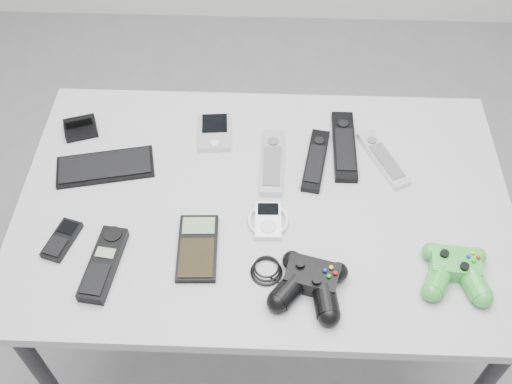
{
  "coord_description": "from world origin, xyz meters",
  "views": [
    {
      "loc": [
        0.09,
        -0.91,
        1.84
      ],
      "look_at": [
        0.06,
        -0.05,
        0.78
      ],
      "focal_mm": 42.0,
      "sensor_mm": 36.0,
      "label": 1
    }
  ],
  "objects_px": {
    "remote_black_b": "(344,145)",
    "mobile_phone": "(62,240)",
    "remote_black_a": "(316,160)",
    "cordless_handset": "(103,264)",
    "remote_silver_a": "(272,162)",
    "controller_black": "(310,282)",
    "controller_green": "(456,269)",
    "remote_silver_b": "(383,158)",
    "mp3_player": "(268,220)",
    "desk": "(264,217)",
    "pda": "(215,132)",
    "calculator": "(197,248)",
    "pda_keyboard": "(105,166)"
  },
  "relations": [
    {
      "from": "remote_silver_a",
      "to": "controller_green",
      "type": "relative_size",
      "value": 1.31
    },
    {
      "from": "cordless_handset",
      "to": "mp3_player",
      "type": "relative_size",
      "value": 1.82
    },
    {
      "from": "pda_keyboard",
      "to": "mp3_player",
      "type": "relative_size",
      "value": 2.35
    },
    {
      "from": "remote_black_b",
      "to": "calculator",
      "type": "height_order",
      "value": "remote_black_b"
    },
    {
      "from": "remote_silver_b",
      "to": "mp3_player",
      "type": "bearing_deg",
      "value": -168.58
    },
    {
      "from": "remote_black_a",
      "to": "remote_black_b",
      "type": "bearing_deg",
      "value": 44.59
    },
    {
      "from": "pda",
      "to": "remote_silver_a",
      "type": "height_order",
      "value": "remote_silver_a"
    },
    {
      "from": "pda",
      "to": "calculator",
      "type": "relative_size",
      "value": 0.73
    },
    {
      "from": "controller_black",
      "to": "remote_silver_a",
      "type": "bearing_deg",
      "value": 118.54
    },
    {
      "from": "desk",
      "to": "cordless_handset",
      "type": "bearing_deg",
      "value": -149.88
    },
    {
      "from": "remote_black_b",
      "to": "mobile_phone",
      "type": "distance_m",
      "value": 0.7
    },
    {
      "from": "remote_black_a",
      "to": "cordless_handset",
      "type": "distance_m",
      "value": 0.55
    },
    {
      "from": "remote_silver_a",
      "to": "mp3_player",
      "type": "xyz_separation_m",
      "value": [
        -0.01,
        -0.17,
        -0.0
      ]
    },
    {
      "from": "desk",
      "to": "pda_keyboard",
      "type": "height_order",
      "value": "pda_keyboard"
    },
    {
      "from": "remote_silver_a",
      "to": "remote_silver_b",
      "type": "distance_m",
      "value": 0.27
    },
    {
      "from": "remote_silver_a",
      "to": "remote_black_a",
      "type": "relative_size",
      "value": 1.03
    },
    {
      "from": "cordless_handset",
      "to": "controller_green",
      "type": "distance_m",
      "value": 0.73
    },
    {
      "from": "controller_black",
      "to": "remote_black_b",
      "type": "bearing_deg",
      "value": 91.56
    },
    {
      "from": "remote_silver_b",
      "to": "cordless_handset",
      "type": "bearing_deg",
      "value": -176.39
    },
    {
      "from": "controller_green",
      "to": "remote_black_a",
      "type": "bearing_deg",
      "value": 137.76
    },
    {
      "from": "desk",
      "to": "remote_silver_a",
      "type": "distance_m",
      "value": 0.13
    },
    {
      "from": "remote_black_a",
      "to": "calculator",
      "type": "bearing_deg",
      "value": -125.4
    },
    {
      "from": "pda_keyboard",
      "to": "controller_green",
      "type": "height_order",
      "value": "controller_green"
    },
    {
      "from": "pda",
      "to": "remote_black_b",
      "type": "distance_m",
      "value": 0.32
    },
    {
      "from": "pda",
      "to": "calculator",
      "type": "height_order",
      "value": "pda"
    },
    {
      "from": "remote_silver_a",
      "to": "mp3_player",
      "type": "relative_size",
      "value": 2.05
    },
    {
      "from": "remote_black_b",
      "to": "mobile_phone",
      "type": "xyz_separation_m",
      "value": [
        -0.63,
        -0.3,
        -0.0
      ]
    },
    {
      "from": "desk",
      "to": "remote_silver_a",
      "type": "relative_size",
      "value": 5.69
    },
    {
      "from": "desk",
      "to": "pda",
      "type": "distance_m",
      "value": 0.26
    },
    {
      "from": "calculator",
      "to": "controller_green",
      "type": "relative_size",
      "value": 1.1
    },
    {
      "from": "remote_silver_b",
      "to": "calculator",
      "type": "height_order",
      "value": "remote_silver_b"
    },
    {
      "from": "desk",
      "to": "mobile_phone",
      "type": "distance_m",
      "value": 0.46
    },
    {
      "from": "desk",
      "to": "remote_silver_b",
      "type": "relative_size",
      "value": 6.05
    },
    {
      "from": "remote_black_a",
      "to": "remote_silver_b",
      "type": "relative_size",
      "value": 1.03
    },
    {
      "from": "controller_black",
      "to": "controller_green",
      "type": "xyz_separation_m",
      "value": [
        0.3,
        0.04,
        -0.0
      ]
    },
    {
      "from": "remote_silver_b",
      "to": "mobile_phone",
      "type": "xyz_separation_m",
      "value": [
        -0.72,
        -0.26,
        -0.0
      ]
    },
    {
      "from": "remote_silver_a",
      "to": "controller_green",
      "type": "bearing_deg",
      "value": -36.8
    },
    {
      "from": "remote_silver_b",
      "to": "controller_green",
      "type": "xyz_separation_m",
      "value": [
        0.12,
        -0.32,
        0.01
      ]
    },
    {
      "from": "pda_keyboard",
      "to": "calculator",
      "type": "relative_size",
      "value": 1.37
    },
    {
      "from": "pda",
      "to": "remote_black_a",
      "type": "relative_size",
      "value": 0.63
    },
    {
      "from": "pda_keyboard",
      "to": "cordless_handset",
      "type": "relative_size",
      "value": 1.29
    },
    {
      "from": "remote_silver_a",
      "to": "calculator",
      "type": "distance_m",
      "value": 0.3
    },
    {
      "from": "calculator",
      "to": "remote_silver_a",
      "type": "bearing_deg",
      "value": 55.81
    },
    {
      "from": "pda",
      "to": "remote_silver_a",
      "type": "relative_size",
      "value": 0.61
    },
    {
      "from": "mp3_player",
      "to": "remote_black_a",
      "type": "bearing_deg",
      "value": 57.23
    },
    {
      "from": "remote_silver_a",
      "to": "remote_black_b",
      "type": "height_order",
      "value": "same"
    },
    {
      "from": "calculator",
      "to": "controller_black",
      "type": "relative_size",
      "value": 0.66
    },
    {
      "from": "pda",
      "to": "remote_black_b",
      "type": "relative_size",
      "value": 0.54
    },
    {
      "from": "remote_black_b",
      "to": "mobile_phone",
      "type": "relative_size",
      "value": 2.16
    },
    {
      "from": "mp3_player",
      "to": "mobile_phone",
      "type": "bearing_deg",
      "value": -172.96
    }
  ]
}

